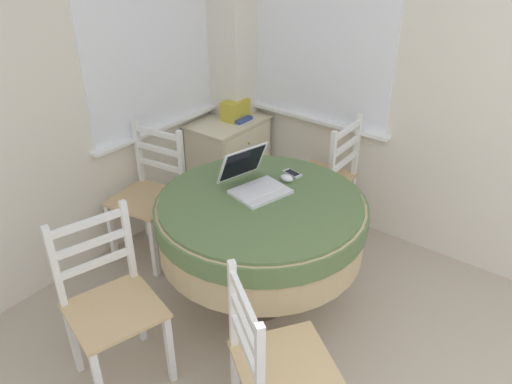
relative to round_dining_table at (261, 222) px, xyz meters
name	(u,v)px	position (x,y,z in m)	size (l,w,h in m)	color
corner_room_shell	(293,88)	(0.33, 0.03, 0.69)	(4.28, 5.00, 2.55)	silver
round_dining_table	(261,222)	(0.00, 0.00, 0.00)	(1.19, 1.19, 0.73)	#4C3D2D
laptop	(254,181)	(0.07, 0.11, 0.19)	(0.37, 0.40, 0.23)	silver
computer_mouse	(287,178)	(0.26, 0.01, 0.16)	(0.05, 0.08, 0.04)	white
cell_phone	(292,173)	(0.36, 0.03, 0.15)	(0.08, 0.13, 0.01)	#B2B7BC
dining_chair_near_back_window	(150,196)	(-0.03, 0.91, -0.14)	(0.46, 0.47, 0.91)	tan
dining_chair_near_right_window	(325,179)	(0.90, 0.10, -0.14)	(0.43, 0.42, 0.91)	tan
dining_chair_camera_near	(276,369)	(-0.69, -0.60, -0.14)	(0.57, 0.57, 0.91)	tan
dining_chair_left_flank	(111,305)	(-0.87, 0.26, -0.14)	(0.51, 0.50, 0.91)	tan
corner_cabinet	(229,162)	(0.84, 0.95, -0.24)	(0.61, 0.42, 0.71)	beige
storage_box	(235,110)	(0.91, 0.93, 0.19)	(0.22, 0.13, 0.15)	gold
book_on_cabinet	(237,118)	(0.90, 0.92, 0.13)	(0.16, 0.20, 0.02)	#33478C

